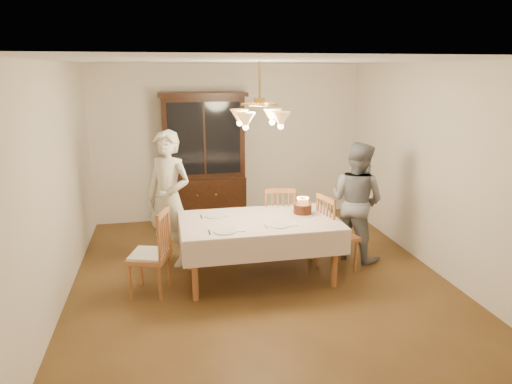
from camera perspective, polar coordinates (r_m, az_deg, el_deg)
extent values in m
plane|color=#503417|center=(5.79, 0.40, -10.59)|extent=(5.00, 5.00, 0.00)
plane|color=white|center=(5.22, 0.46, 16.07)|extent=(5.00, 5.00, 0.00)
plane|color=#EFE3CF|center=(7.78, -3.43, 6.12)|extent=(4.50, 0.00, 4.50)
plane|color=#EFE3CF|center=(3.07, 10.30, -8.40)|extent=(4.50, 0.00, 4.50)
plane|color=#EFE3CF|center=(5.37, -23.75, 0.77)|extent=(0.00, 5.00, 5.00)
plane|color=#EFE3CF|center=(6.22, 21.18, 2.84)|extent=(0.00, 5.00, 5.00)
cube|color=#98552C|center=(5.52, 0.42, -3.74)|extent=(1.80, 1.00, 0.04)
cube|color=white|center=(5.51, 0.42, -3.51)|extent=(1.90, 1.10, 0.01)
cylinder|color=#98552C|center=(5.16, -7.66, -9.73)|extent=(0.07, 0.07, 0.71)
cylinder|color=#98552C|center=(5.50, 9.82, -8.22)|extent=(0.07, 0.07, 0.71)
cylinder|color=#98552C|center=(5.94, -8.26, -6.36)|extent=(0.07, 0.07, 0.71)
cylinder|color=#98552C|center=(6.23, 7.03, -5.26)|extent=(0.07, 0.07, 0.71)
cube|color=black|center=(7.66, -6.33, -0.99)|extent=(1.30, 0.50, 0.80)
cube|color=black|center=(7.49, -6.60, 6.86)|extent=(1.30, 0.40, 1.30)
cube|color=black|center=(7.29, -6.45, 6.64)|extent=(1.14, 0.01, 1.14)
cube|color=black|center=(7.37, -6.72, 12.04)|extent=(1.38, 0.54, 0.06)
cube|color=#98552C|center=(6.31, 2.87, -3.97)|extent=(0.51, 0.49, 0.05)
cube|color=#98552C|center=(5.98, 3.08, 0.15)|extent=(0.40, 0.10, 0.06)
cylinder|color=#98552C|center=(6.57, 4.30, -5.40)|extent=(0.04, 0.04, 0.43)
cylinder|color=#98552C|center=(6.54, 1.15, -5.45)|extent=(0.04, 0.04, 0.43)
cylinder|color=#98552C|center=(6.25, 4.63, -6.49)|extent=(0.04, 0.04, 0.43)
cylinder|color=#98552C|center=(6.23, 1.31, -6.55)|extent=(0.04, 0.04, 0.43)
cube|color=#98552C|center=(5.38, -13.24, -7.87)|extent=(0.53, 0.54, 0.05)
cube|color=#98552C|center=(5.14, -11.58, -2.67)|extent=(0.15, 0.39, 0.06)
cylinder|color=#98552C|center=(5.68, -14.16, -9.25)|extent=(0.04, 0.04, 0.43)
cylinder|color=#98552C|center=(5.37, -15.45, -10.79)|extent=(0.04, 0.04, 0.43)
cylinder|color=#98552C|center=(5.58, -10.82, -9.50)|extent=(0.04, 0.04, 0.43)
cylinder|color=#98552C|center=(5.27, -11.92, -11.11)|extent=(0.04, 0.04, 0.43)
cube|color=silver|center=(5.36, -13.26, -7.53)|extent=(0.48, 0.49, 0.03)
cube|color=#98552C|center=(5.93, 10.12, -5.49)|extent=(0.50, 0.52, 0.05)
cube|color=#98552C|center=(5.67, 8.76, -0.86)|extent=(0.12, 0.40, 0.06)
cylinder|color=#98552C|center=(5.97, 12.35, -7.88)|extent=(0.04, 0.04, 0.43)
cylinder|color=#98552C|center=(6.24, 10.41, -6.74)|extent=(0.04, 0.04, 0.43)
cylinder|color=#98552C|center=(5.79, 9.59, -8.49)|extent=(0.04, 0.04, 0.43)
cylinder|color=#98552C|center=(6.07, 7.72, -7.28)|extent=(0.04, 0.04, 0.43)
imported|color=silver|center=(6.01, -10.85, -0.85)|extent=(0.77, 0.73, 1.78)
imported|color=slate|center=(6.28, 12.43, -1.10)|extent=(0.95, 0.98, 1.59)
cylinder|color=white|center=(5.73, 5.82, -2.72)|extent=(0.30, 0.30, 0.01)
cylinder|color=#39180D|center=(5.71, 5.84, -2.07)|extent=(0.22, 0.22, 0.12)
cylinder|color=#598CD8|center=(5.70, 6.51, -1.10)|extent=(0.01, 0.01, 0.07)
sphere|color=#FFB23F|center=(5.69, 6.52, -0.72)|extent=(0.01, 0.01, 0.01)
cylinder|color=pink|center=(5.72, 6.38, -1.04)|extent=(0.01, 0.01, 0.07)
sphere|color=#FFB23F|center=(5.71, 6.40, -0.65)|extent=(0.01, 0.01, 0.01)
cylinder|color=#EACC66|center=(5.74, 6.18, -0.99)|extent=(0.01, 0.01, 0.07)
sphere|color=#FFB23F|center=(5.73, 6.19, -0.60)|extent=(0.01, 0.01, 0.01)
cylinder|color=#598CD8|center=(5.75, 5.93, -0.96)|extent=(0.01, 0.01, 0.07)
sphere|color=#FFB23F|center=(5.74, 5.94, -0.58)|extent=(0.01, 0.01, 0.01)
cylinder|color=pink|center=(5.74, 5.67, -0.96)|extent=(0.01, 0.01, 0.07)
sphere|color=#FFB23F|center=(5.73, 5.68, -0.58)|extent=(0.01, 0.01, 0.01)
cylinder|color=#EACC66|center=(5.73, 5.44, -0.99)|extent=(0.01, 0.01, 0.07)
sphere|color=#FFB23F|center=(5.72, 5.45, -0.60)|extent=(0.01, 0.01, 0.01)
cylinder|color=#598CD8|center=(5.71, 5.27, -1.04)|extent=(0.01, 0.01, 0.07)
sphere|color=#FFB23F|center=(5.70, 5.28, -0.66)|extent=(0.01, 0.01, 0.01)
cylinder|color=pink|center=(5.69, 5.19, -1.11)|extent=(0.01, 0.01, 0.07)
sphere|color=#FFB23F|center=(5.68, 5.20, -0.72)|extent=(0.01, 0.01, 0.01)
cylinder|color=#EACC66|center=(5.66, 5.22, -1.18)|extent=(0.01, 0.01, 0.07)
sphere|color=#FFB23F|center=(5.65, 5.23, -0.79)|extent=(0.01, 0.01, 0.01)
cylinder|color=#598CD8|center=(5.64, 5.34, -1.25)|extent=(0.01, 0.01, 0.07)
sphere|color=#FFB23F|center=(5.63, 5.35, -0.86)|extent=(0.01, 0.01, 0.01)
cylinder|color=pink|center=(5.62, 5.55, -1.31)|extent=(0.01, 0.01, 0.07)
sphere|color=#FFB23F|center=(5.61, 5.56, -0.91)|extent=(0.01, 0.01, 0.01)
cylinder|color=#EACC66|center=(5.62, 5.80, -1.33)|extent=(0.01, 0.01, 0.07)
sphere|color=#FFB23F|center=(5.61, 5.81, -0.94)|extent=(0.01, 0.01, 0.01)
cylinder|color=#598CD8|center=(5.62, 6.07, -1.33)|extent=(0.01, 0.01, 0.07)
sphere|color=#FFB23F|center=(5.61, 6.08, -0.94)|extent=(0.01, 0.01, 0.01)
cylinder|color=pink|center=(5.63, 6.30, -1.30)|extent=(0.01, 0.01, 0.07)
sphere|color=#FFB23F|center=(5.62, 6.32, -0.91)|extent=(0.01, 0.01, 0.01)
cylinder|color=#EACC66|center=(5.65, 6.47, -1.25)|extent=(0.01, 0.01, 0.07)
sphere|color=#FFB23F|center=(5.64, 6.48, -0.86)|extent=(0.01, 0.01, 0.01)
cylinder|color=#598CD8|center=(5.68, 6.54, -1.18)|extent=(0.01, 0.01, 0.07)
sphere|color=#FFB23F|center=(5.67, 6.55, -0.79)|extent=(0.01, 0.01, 0.01)
cylinder|color=white|center=(5.12, -3.87, -4.88)|extent=(0.26, 0.26, 0.02)
cube|color=silver|center=(5.10, -5.85, -5.04)|extent=(0.01, 0.16, 0.01)
cube|color=silver|center=(5.14, -1.92, -4.77)|extent=(0.10, 0.10, 0.01)
cylinder|color=white|center=(5.29, 2.93, -4.18)|extent=(0.23, 0.23, 0.02)
cube|color=silver|center=(5.26, 1.23, -4.34)|extent=(0.01, 0.16, 0.01)
cube|color=silver|center=(5.33, 4.60, -4.08)|extent=(0.10, 0.10, 0.01)
cylinder|color=white|center=(5.65, -5.13, -2.94)|extent=(0.25, 0.25, 0.02)
cube|color=silver|center=(5.64, -6.86, -3.08)|extent=(0.01, 0.16, 0.01)
cube|color=silver|center=(5.68, -3.41, -2.86)|extent=(0.10, 0.10, 0.01)
cylinder|color=#BF8C3F|center=(5.22, 0.46, 13.88)|extent=(0.02, 0.02, 0.40)
cylinder|color=#BF8C3F|center=(5.23, 0.45, 11.14)|extent=(0.12, 0.12, 0.10)
cone|color=#D8994C|center=(5.48, 2.06, 9.43)|extent=(0.22, 0.22, 0.18)
sphere|color=#FFD899|center=(5.49, 2.05, 8.70)|extent=(0.07, 0.07, 0.07)
cone|color=#D8994C|center=(5.40, -2.08, 9.34)|extent=(0.22, 0.22, 0.18)
sphere|color=#FFD899|center=(5.41, -2.07, 8.61)|extent=(0.07, 0.07, 0.07)
cone|color=#D8994C|center=(5.02, -1.32, 8.90)|extent=(0.22, 0.22, 0.18)
sphere|color=#FFD899|center=(5.02, -1.31, 8.11)|extent=(0.07, 0.07, 0.07)
cone|color=#D8994C|center=(5.10, 3.12, 8.99)|extent=(0.22, 0.22, 0.18)
sphere|color=#FFD899|center=(5.11, 3.11, 8.21)|extent=(0.07, 0.07, 0.07)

